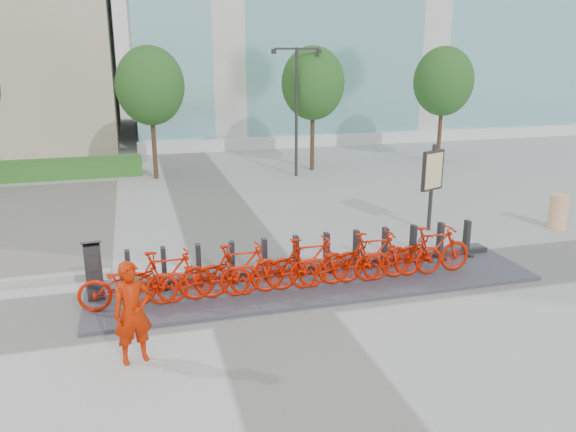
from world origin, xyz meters
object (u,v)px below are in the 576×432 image
object	(u,v)px
bike_0	(128,284)
kiosk	(94,270)
map_sign	(433,174)
worker_red	(133,313)
construction_barrel	(558,212)

from	to	relation	value
bike_0	kiosk	bearing A→B (deg)	46.97
bike_0	map_sign	bearing A→B (deg)	-69.21
bike_0	worker_red	bearing A→B (deg)	-177.72
worker_red	construction_barrel	world-z (taller)	worker_red
bike_0	construction_barrel	distance (m)	11.98
bike_0	kiosk	size ratio (longest dim) A/B	1.50
map_sign	worker_red	bearing A→B (deg)	-170.77
kiosk	construction_barrel	bearing A→B (deg)	2.87
construction_barrel	worker_red	bearing A→B (deg)	-160.28
kiosk	worker_red	distance (m)	2.62
bike_0	construction_barrel	xyz separation A→B (m)	(11.76, 2.28, -0.09)
bike_0	construction_barrel	world-z (taller)	bike_0
bike_0	map_sign	world-z (taller)	map_sign
construction_barrel	bike_0	bearing A→B (deg)	-169.01
worker_red	construction_barrel	size ratio (longest dim) A/B	1.76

